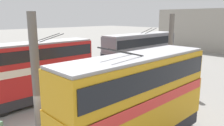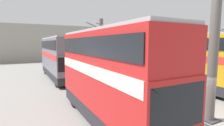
% 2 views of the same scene
% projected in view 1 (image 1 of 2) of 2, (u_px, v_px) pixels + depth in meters
% --- Properties ---
extents(support_column_near, '(0.91, 0.91, 7.40)m').
position_uv_depth(support_column_near, '(36.00, 78.00, 12.87)').
color(support_column_near, '#605B56').
rests_on(support_column_near, ground_plane).
extents(support_column_far, '(0.91, 0.91, 7.40)m').
position_uv_depth(support_column_far, '(170.00, 51.00, 22.76)').
color(support_column_far, '#605B56').
rests_on(support_column_far, ground_plane).
extents(bus_left_far, '(9.61, 2.54, 5.81)m').
position_uv_depth(bus_left_far, '(137.00, 97.00, 11.53)').
color(bus_left_far, black).
rests_on(bus_left_far, ground_plane).
extents(bus_right_near, '(9.55, 2.54, 5.68)m').
position_uv_depth(bus_right_near, '(38.00, 68.00, 18.33)').
color(bus_right_near, black).
rests_on(bus_right_near, ground_plane).
extents(bus_right_mid, '(11.49, 2.54, 5.67)m').
position_uv_depth(bus_right_mid, '(141.00, 51.00, 27.57)').
color(bus_right_mid, black).
rests_on(bus_right_mid, ground_plane).
extents(person_aisle_midway, '(0.44, 0.48, 1.80)m').
position_uv_depth(person_aisle_midway, '(135.00, 81.00, 21.15)').
color(person_aisle_midway, '#473D33').
rests_on(person_aisle_midway, ground_plane).
extents(oil_drum, '(0.67, 0.67, 0.82)m').
position_uv_depth(oil_drum, '(158.00, 75.00, 25.75)').
color(oil_drum, '#424C56').
rests_on(oil_drum, ground_plane).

